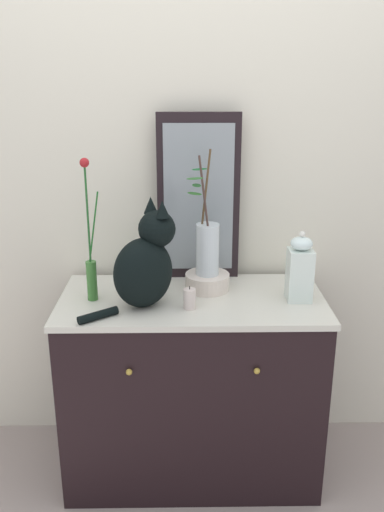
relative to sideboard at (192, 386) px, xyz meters
name	(u,v)px	position (x,y,z in m)	size (l,w,h in m)	color
ground_plane	(192,464)	(0.00, 0.00, -0.42)	(6.00, 6.00, 0.00)	#A19088
wall_back	(191,169)	(0.00, 0.34, 0.88)	(4.40, 0.08, 2.60)	silver
sideboard	(192,386)	(0.00, 0.00, 0.00)	(1.08, 0.55, 0.83)	black
mirror_leaning	(199,198)	(0.03, 0.24, 0.78)	(0.36, 0.03, 0.72)	black
cat_sitting	(146,263)	(-0.18, -0.07, 0.59)	(0.39, 0.33, 0.42)	black
vase_slim_green	(91,261)	(-0.40, -0.01, 0.58)	(0.07, 0.04, 0.57)	#38722F
bowl_porcelain	(207,281)	(0.07, 0.09, 0.45)	(0.19, 0.19, 0.07)	silver
vase_glass_clear	(207,246)	(0.06, 0.09, 0.61)	(0.14, 0.18, 0.52)	silver
jar_lidded_porcelain	(300,270)	(0.43, -0.02, 0.54)	(0.10, 0.10, 0.29)	white
candle_pillar	(190,299)	(-0.01, -0.11, 0.46)	(0.05, 0.05, 0.09)	beige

